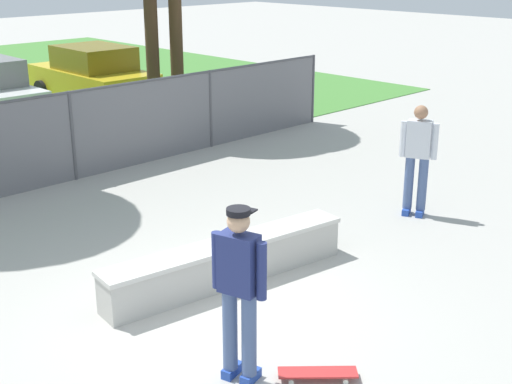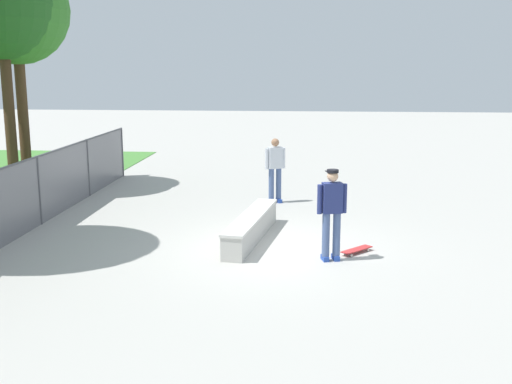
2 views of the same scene
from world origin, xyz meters
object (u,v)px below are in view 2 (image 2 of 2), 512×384
object	(u,v)px
skateboarder	(332,210)
skateboard	(357,250)
bystander	(275,167)
concrete_ledge	(251,227)
tree_near_right	(1,7)
tree_mid	(15,12)

from	to	relation	value
skateboarder	skateboard	bearing A→B (deg)	-44.78
skateboarder	bystander	bearing A→B (deg)	15.07
concrete_ledge	bystander	size ratio (longest dim) A/B	1.95
skateboarder	bystander	world-z (taller)	skateboarder
skateboarder	tree_near_right	distance (m)	11.99
skateboard	tree_mid	world-z (taller)	tree_mid
concrete_ledge	bystander	distance (m)	3.93
bystander	tree_mid	bearing A→B (deg)	80.11
concrete_ledge	tree_near_right	bearing A→B (deg)	59.18
concrete_ledge	skateboard	world-z (taller)	concrete_ledge
skateboarder	tree_mid	xyz separation A→B (m)	(6.63, 9.28, 4.34)
concrete_ledge	bystander	world-z (taller)	bystander
skateboard	tree_mid	bearing A→B (deg)	58.30
tree_mid	concrete_ledge	bearing A→B (deg)	-124.65
tree_mid	bystander	xyz separation A→B (m)	(-1.37, -7.87, -4.36)
skateboard	skateboarder	bearing A→B (deg)	135.22
bystander	skateboarder	bearing A→B (deg)	-164.93
skateboarder	tree_near_right	size ratio (longest dim) A/B	0.26
skateboarder	bystander	xyz separation A→B (m)	(5.26, 1.42, -0.02)
skateboard	tree_mid	xyz separation A→B (m)	(6.07, 9.84, 5.30)
tree_near_right	concrete_ledge	bearing A→B (deg)	-120.82
skateboard	bystander	bearing A→B (deg)	22.71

